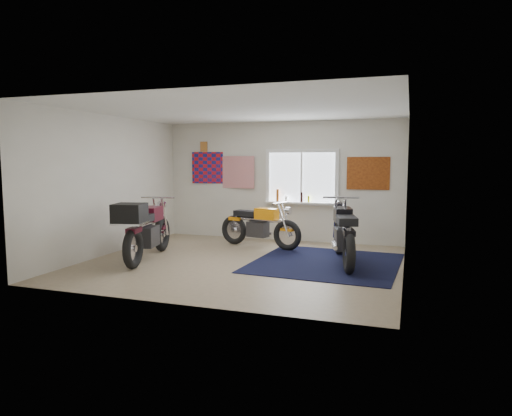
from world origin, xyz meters
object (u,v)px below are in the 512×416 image
(yellow_triumph, at_px, (259,227))
(black_chrome_bike, at_px, (344,235))
(navy_rug, at_px, (326,263))
(maroon_tourer, at_px, (145,229))

(yellow_triumph, height_order, black_chrome_bike, black_chrome_bike)
(navy_rug, distance_m, black_chrome_bike, 0.59)
(yellow_triumph, bearing_deg, navy_rug, -19.91)
(navy_rug, bearing_deg, maroon_tourer, -164.15)
(navy_rug, bearing_deg, black_chrome_bike, 20.83)
(navy_rug, height_order, yellow_triumph, yellow_triumph)
(yellow_triumph, height_order, maroon_tourer, maroon_tourer)
(black_chrome_bike, bearing_deg, yellow_triumph, 49.02)
(maroon_tourer, bearing_deg, yellow_triumph, -50.23)
(yellow_triumph, bearing_deg, black_chrome_bike, -13.04)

